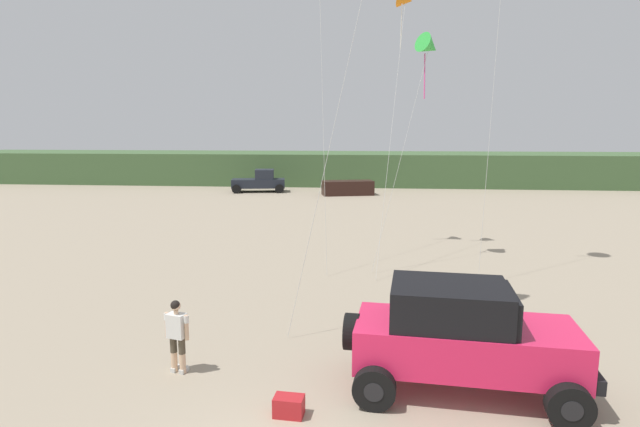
{
  "coord_description": "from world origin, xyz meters",
  "views": [
    {
      "loc": [
        1.25,
        -6.61,
        5.3
      ],
      "look_at": [
        0.19,
        4.42,
        3.48
      ],
      "focal_mm": 28.29,
      "sensor_mm": 36.0,
      "label": 1
    }
  ],
  "objects_px": {
    "jeep": "(462,335)",
    "distant_pickup": "(260,181)",
    "kite_yellow_diamond": "(429,47)",
    "person_watching": "(177,332)",
    "cooler_box": "(289,406)",
    "kite_blue_swept": "(405,1)",
    "distant_sedan": "(348,188)"
  },
  "relations": [
    {
      "from": "jeep",
      "to": "distant_pickup",
      "type": "relative_size",
      "value": 1.02
    },
    {
      "from": "distant_pickup",
      "to": "kite_yellow_diamond",
      "type": "distance_m",
      "value": 26.47
    },
    {
      "from": "person_watching",
      "to": "cooler_box",
      "type": "xyz_separation_m",
      "value": [
        2.71,
        -1.48,
        -0.75
      ]
    },
    {
      "from": "cooler_box",
      "to": "kite_blue_swept",
      "type": "height_order",
      "value": "kite_blue_swept"
    },
    {
      "from": "jeep",
      "to": "cooler_box",
      "type": "height_order",
      "value": "jeep"
    },
    {
      "from": "distant_pickup",
      "to": "kite_yellow_diamond",
      "type": "height_order",
      "value": "kite_yellow_diamond"
    },
    {
      "from": "jeep",
      "to": "distant_pickup",
      "type": "bearing_deg",
      "value": 108.83
    },
    {
      "from": "jeep",
      "to": "distant_sedan",
      "type": "distance_m",
      "value": 32.28
    },
    {
      "from": "person_watching",
      "to": "distant_sedan",
      "type": "height_order",
      "value": "person_watching"
    },
    {
      "from": "kite_blue_swept",
      "to": "person_watching",
      "type": "bearing_deg",
      "value": -113.91
    },
    {
      "from": "jeep",
      "to": "cooler_box",
      "type": "bearing_deg",
      "value": -159.45
    },
    {
      "from": "cooler_box",
      "to": "distant_pickup",
      "type": "relative_size",
      "value": 0.12
    },
    {
      "from": "distant_sedan",
      "to": "distant_pickup",
      "type": "bearing_deg",
      "value": 155.21
    },
    {
      "from": "cooler_box",
      "to": "distant_pickup",
      "type": "height_order",
      "value": "distant_pickup"
    },
    {
      "from": "jeep",
      "to": "cooler_box",
      "type": "xyz_separation_m",
      "value": [
        -3.37,
        -1.26,
        -1.01
      ]
    },
    {
      "from": "jeep",
      "to": "person_watching",
      "type": "distance_m",
      "value": 6.09
    },
    {
      "from": "jeep",
      "to": "kite_yellow_diamond",
      "type": "bearing_deg",
      "value": 88.04
    },
    {
      "from": "cooler_box",
      "to": "kite_blue_swept",
      "type": "relative_size",
      "value": 0.05
    },
    {
      "from": "person_watching",
      "to": "kite_blue_swept",
      "type": "bearing_deg",
      "value": 66.09
    },
    {
      "from": "jeep",
      "to": "distant_pickup",
      "type": "height_order",
      "value": "jeep"
    },
    {
      "from": "cooler_box",
      "to": "kite_blue_swept",
      "type": "distance_m",
      "value": 17.82
    },
    {
      "from": "distant_pickup",
      "to": "distant_sedan",
      "type": "xyz_separation_m",
      "value": [
        7.78,
        -1.47,
        -0.34
      ]
    },
    {
      "from": "distant_sedan",
      "to": "kite_blue_swept",
      "type": "height_order",
      "value": "kite_blue_swept"
    },
    {
      "from": "kite_blue_swept",
      "to": "kite_yellow_diamond",
      "type": "relative_size",
      "value": 1.22
    },
    {
      "from": "jeep",
      "to": "person_watching",
      "type": "relative_size",
      "value": 2.97
    },
    {
      "from": "distant_pickup",
      "to": "kite_blue_swept",
      "type": "xyz_separation_m",
      "value": [
        10.94,
        -20.73,
        9.81
      ]
    },
    {
      "from": "cooler_box",
      "to": "distant_pickup",
      "type": "xyz_separation_m",
      "value": [
        -8.07,
        34.79,
        0.75
      ]
    },
    {
      "from": "jeep",
      "to": "distant_pickup",
      "type": "xyz_separation_m",
      "value": [
        -11.43,
        33.53,
        -0.26
      ]
    },
    {
      "from": "distant_pickup",
      "to": "kite_yellow_diamond",
      "type": "xyz_separation_m",
      "value": [
        11.81,
        -22.42,
        7.66
      ]
    },
    {
      "from": "person_watching",
      "to": "distant_pickup",
      "type": "relative_size",
      "value": 0.34
    },
    {
      "from": "kite_blue_swept",
      "to": "cooler_box",
      "type": "bearing_deg",
      "value": -101.53
    },
    {
      "from": "person_watching",
      "to": "kite_yellow_diamond",
      "type": "bearing_deg",
      "value": 59.36
    }
  ]
}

